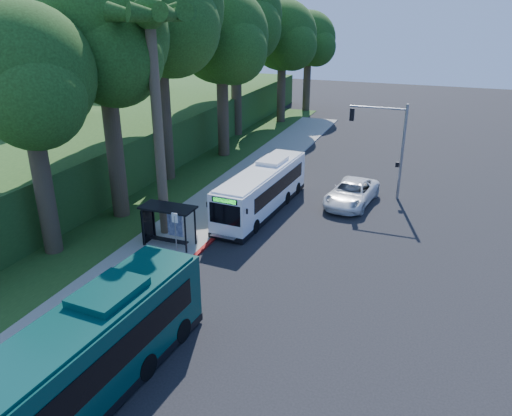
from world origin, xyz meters
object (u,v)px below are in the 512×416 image
at_px(bus_shelter, 166,217).
at_px(pickup, 352,193).
at_px(white_bus, 263,189).
at_px(teal_bus, 76,364).

xyz_separation_m(bus_shelter, pickup, (9.04, 10.52, -0.97)).
bearing_deg(white_bus, bus_shelter, -112.26).
relative_size(bus_shelter, pickup, 0.53).
height_order(white_bus, teal_bus, teal_bus).
xyz_separation_m(bus_shelter, teal_bus, (3.74, -12.49, 0.04)).
height_order(teal_bus, pickup, teal_bus).
distance_m(white_bus, pickup, 6.57).
bearing_deg(pickup, teal_bus, -96.23).
bearing_deg(bus_shelter, teal_bus, -73.34).
bearing_deg(white_bus, pickup, 35.04).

